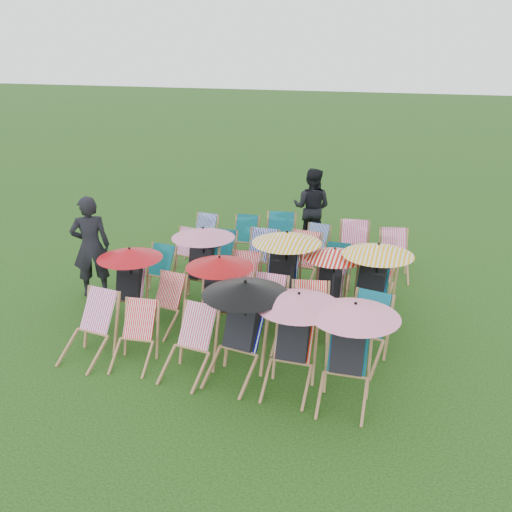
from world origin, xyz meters
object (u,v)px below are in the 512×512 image
(deckchair_0, at_px, (88,328))
(person_left, at_px, (91,246))
(deckchair_5, at_px, (348,353))
(person_rear, at_px, (312,208))
(deckchair_29, at_px, (394,255))

(deckchair_0, height_order, person_left, person_left)
(deckchair_0, relative_size, person_left, 0.50)
(deckchair_0, distance_m, deckchair_5, 3.85)
(deckchair_5, distance_m, person_rear, 6.22)
(deckchair_29, bearing_deg, deckchair_5, -102.66)
(person_left, xyz_separation_m, person_rear, (3.24, 3.97, -0.04))
(deckchair_0, xyz_separation_m, person_left, (-1.24, 2.03, 0.47))
(deckchair_5, xyz_separation_m, person_rear, (-1.84, 5.93, 0.19))
(deckchair_0, bearing_deg, deckchair_5, 7.57)
(person_left, bearing_deg, person_rear, -161.86)
(deckchair_5, bearing_deg, person_left, 156.68)
(deckchair_0, relative_size, deckchair_29, 1.01)
(deckchair_29, height_order, person_left, person_left)
(person_left, bearing_deg, deckchair_5, 126.25)
(person_left, bearing_deg, deckchair_29, 173.76)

